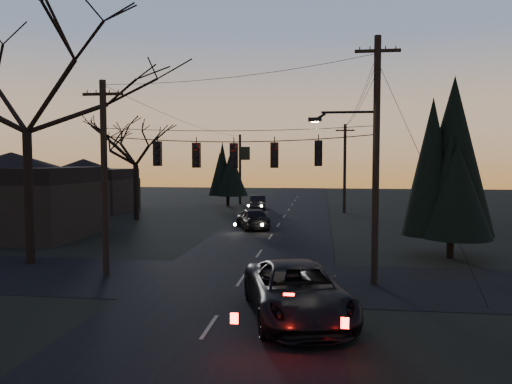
# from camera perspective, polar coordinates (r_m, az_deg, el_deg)

# --- Properties ---
(main_road) EXTENTS (8.00, 120.00, 0.02)m
(main_road) POSITION_cam_1_polar(r_m,az_deg,el_deg) (31.12, 1.28, -5.70)
(main_road) COLOR black
(main_road) RESTS_ON ground
(cross_road) EXTENTS (60.00, 7.00, 0.02)m
(cross_road) POSITION_cam_1_polar(r_m,az_deg,el_deg) (21.41, -1.70, -10.02)
(cross_road) COLOR black
(cross_road) RESTS_ON ground
(utility_pole_right) EXTENTS (5.00, 0.30, 10.00)m
(utility_pole_right) POSITION_cam_1_polar(r_m,az_deg,el_deg) (21.25, 13.34, -10.25)
(utility_pole_right) COLOR black
(utility_pole_right) RESTS_ON ground
(utility_pole_left) EXTENTS (1.80, 0.30, 8.50)m
(utility_pole_left) POSITION_cam_1_polar(r_m,az_deg,el_deg) (23.12, -16.74, -9.17)
(utility_pole_left) COLOR black
(utility_pole_left) RESTS_ON ground
(utility_pole_far_r) EXTENTS (1.80, 0.30, 8.50)m
(utility_pole_far_r) POSITION_cam_1_polar(r_m,az_deg,el_deg) (48.84, 10.05, -2.35)
(utility_pole_far_r) COLOR black
(utility_pole_far_r) RESTS_ON ground
(utility_pole_far_l) EXTENTS (0.30, 0.30, 8.00)m
(utility_pole_far_l) POSITION_cam_1_polar(r_m,az_deg,el_deg) (57.52, -1.82, -1.39)
(utility_pole_far_l) COLOR black
(utility_pole_far_l) RESTS_ON ground
(span_signal_assembly) EXTENTS (11.50, 0.44, 1.51)m
(span_signal_assembly) POSITION_cam_1_polar(r_m,az_deg,el_deg) (20.84, -2.38, 4.31)
(span_signal_assembly) COLOR black
(span_signal_assembly) RESTS_ON ground
(bare_tree_left) EXTENTS (10.82, 10.82, 12.84)m
(bare_tree_left) POSITION_cam_1_polar(r_m,az_deg,el_deg) (26.95, -24.87, 11.66)
(bare_tree_left) COLOR black
(bare_tree_left) RESTS_ON ground
(evergreen_right) EXTENTS (4.23, 4.23, 8.57)m
(evergreen_right) POSITION_cam_1_polar(r_m,az_deg,el_deg) (27.48, 21.51, 3.01)
(evergreen_right) COLOR black
(evergreen_right) RESTS_ON ground
(bare_tree_dist) EXTENTS (6.27, 6.27, 9.34)m
(bare_tree_dist) POSITION_cam_1_polar(r_m,az_deg,el_deg) (43.52, -13.62, 5.47)
(bare_tree_dist) COLOR black
(bare_tree_dist) RESTS_ON ground
(evergreen_dist) EXTENTS (3.44, 3.44, 6.31)m
(evergreen_dist) POSITION_cam_1_polar(r_m,az_deg,el_deg) (55.11, -3.24, 2.28)
(evergreen_dist) COLOR black
(evergreen_dist) RESTS_ON ground
(house_left_near) EXTENTS (10.00, 8.00, 5.60)m
(house_left_near) POSITION_cam_1_polar(r_m,az_deg,el_deg) (36.76, -26.08, -0.25)
(house_left_near) COLOR black
(house_left_near) RESTS_ON ground
(house_left_far) EXTENTS (9.00, 7.00, 5.20)m
(house_left_far) POSITION_cam_1_polar(r_m,az_deg,el_deg) (52.12, -19.07, 0.75)
(house_left_far) COLOR black
(house_left_far) RESTS_ON ground
(suv_near) EXTENTS (4.33, 6.73, 1.73)m
(suv_near) POSITION_cam_1_polar(r_m,az_deg,el_deg) (16.28, 4.66, -11.33)
(suv_near) COLOR black
(suv_near) RESTS_ON ground
(sedan_oncoming_a) EXTENTS (3.32, 4.97, 1.57)m
(sedan_oncoming_a) POSITION_cam_1_polar(r_m,az_deg,el_deg) (36.78, -0.35, -3.02)
(sedan_oncoming_a) COLOR black
(sedan_oncoming_a) RESTS_ON ground
(sedan_oncoming_b) EXTENTS (2.10, 4.55, 1.44)m
(sedan_oncoming_b) POSITION_cam_1_polar(r_m,az_deg,el_deg) (51.33, 0.20, -1.19)
(sedan_oncoming_b) COLOR black
(sedan_oncoming_b) RESTS_ON ground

